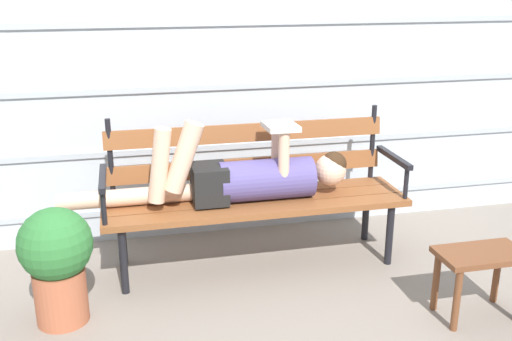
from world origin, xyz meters
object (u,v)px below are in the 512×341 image
at_px(footstool, 480,265).
at_px(potted_plant, 57,259).
at_px(reclining_person, 244,176).
at_px(park_bench, 253,187).

xyz_separation_m(footstool, potted_plant, (-2.08, 0.43, 0.06)).
distance_m(reclining_person, potted_plant, 1.13).
bearing_deg(reclining_person, potted_plant, -159.25).
distance_m(reclining_person, footstool, 1.36).
bearing_deg(potted_plant, reclining_person, 20.75).
relative_size(footstool, potted_plant, 0.73).
distance_m(footstool, potted_plant, 2.12).
height_order(park_bench, reclining_person, reclining_person).
bearing_deg(park_bench, footstool, -42.25).
distance_m(park_bench, reclining_person, 0.14).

